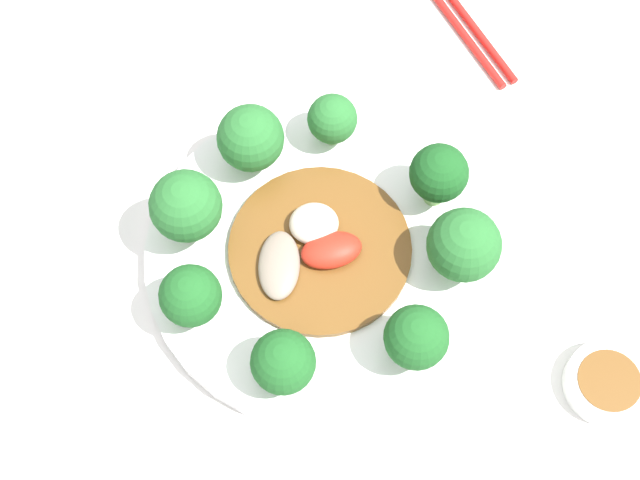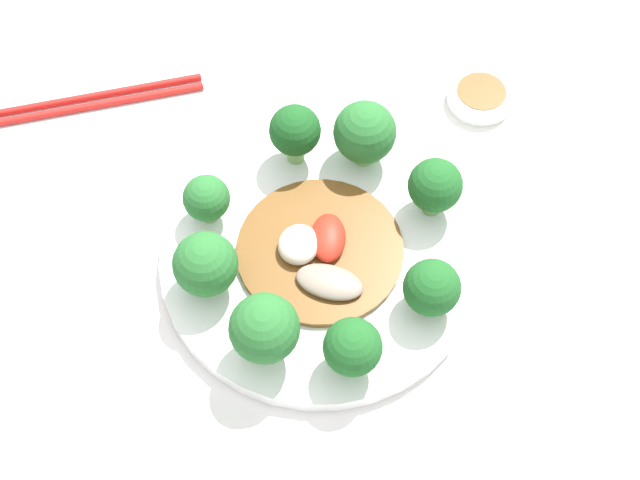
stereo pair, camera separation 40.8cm
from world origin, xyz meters
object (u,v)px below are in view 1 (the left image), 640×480
Objects in this scene: broccoli_east at (191,296)px; plate at (320,255)px; broccoli_southwest at (332,119)px; broccoli_northeast at (283,362)px; chopsticks at (446,0)px; sauce_dish at (607,383)px; broccoli_south at (251,139)px; broccoli_northwest at (464,246)px; broccoli_southeast at (186,207)px; broccoli_west at (439,174)px; broccoli_north at (416,338)px; stirfry_center at (316,247)px.

plate is at bearing 175.90° from broccoli_east.
broccoli_northeast is at bearing 47.35° from broccoli_southwest.
sauce_dish is at bearing 72.64° from chopsticks.
broccoli_east is at bearing -68.18° from broccoli_northeast.
broccoli_east is 1.06× the size of broccoli_northeast.
broccoli_south is 0.98× the size of sauce_dish.
broccoli_northwest is 0.27m from chopsticks.
chopsticks is at bearing -166.53° from broccoli_south.
broccoli_southeast is at bearing 15.50° from chopsticks.
broccoli_west is at bearing -161.18° from broccoli_northeast.
broccoli_north reaches higher than broccoli_southwest.
broccoli_southeast is 1.44× the size of broccoli_southwest.
broccoli_southwest is at bearing -67.01° from broccoli_west.
broccoli_north is 0.15m from sauce_dish.
chopsticks is at bearing -146.71° from plate.
broccoli_northwest is at bearing 55.55° from chopsticks.
broccoli_southwest is (-0.17, -0.07, -0.00)m from broccoli_east.
stirfry_center is 0.28m from chopsticks.
broccoli_north is at bearing 157.34° from broccoli_northeast.
broccoli_northwest is at bearing 140.94° from stirfry_center.
broccoli_north is (-0.01, 0.11, 0.04)m from plate.
broccoli_south is 1.25× the size of broccoli_southwest.
broccoli_north is 0.95× the size of sauce_dish.
broccoli_northeast is 0.20m from broccoli_southwest.
broccoli_southeast is at bearing -117.17° from broccoli_east.
broccoli_northwest reaches higher than broccoli_east.
broccoli_northeast is at bearing 89.92° from broccoli_southeast.
broccoli_east reaches higher than stirfry_center.
broccoli_west is (-0.21, 0.02, 0.01)m from broccoli_east.
broccoli_east is 0.21m from broccoli_west.
broccoli_northwest is at bearing -179.22° from broccoli_northeast.
broccoli_west is 0.20m from sauce_dish.
broccoli_east is 0.97× the size of broccoli_north.
broccoli_east is 0.08m from broccoli_northeast.
broccoli_south is 1.04× the size of broccoli_north.
broccoli_northeast is 0.26× the size of chopsticks.
broccoli_east is at bearing -42.38° from sauce_dish.
broccoli_southeast is 1.13× the size of sauce_dish.
broccoli_north is 0.42× the size of stirfry_center.
plate is 0.11m from broccoli_north.
broccoli_south is 0.07m from broccoli_southwest.
plate is at bearing 145.89° from stirfry_center.
broccoli_west is (-0.18, -0.06, 0.01)m from broccoli_northeast.
broccoli_west is at bearing -108.06° from broccoli_northwest.
broccoli_northwest is 1.34× the size of broccoli_southwest.
plate is at bearing -58.56° from sauce_dish.
broccoli_northwest reaches higher than broccoli_northeast.
chopsticks is (-0.31, -0.22, -0.04)m from broccoli_northeast.
broccoli_southwest is at bearing -132.65° from broccoli_northeast.
sauce_dish is at bearing 126.31° from broccoli_southeast.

